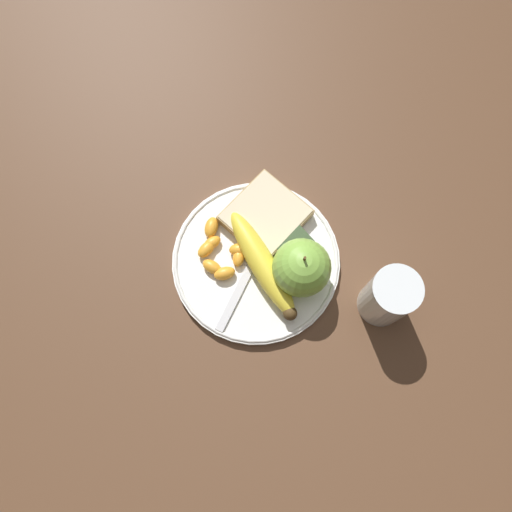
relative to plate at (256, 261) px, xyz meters
name	(u,v)px	position (x,y,z in m)	size (l,w,h in m)	color
ground_plane	(256,262)	(0.00, 0.00, -0.01)	(3.00, 3.00, 0.00)	brown
plate	(256,261)	(0.00, 0.00, 0.00)	(0.24, 0.24, 0.01)	white
juice_glass	(388,297)	(-0.09, 0.16, 0.04)	(0.07, 0.07, 0.10)	silver
apple	(302,268)	(-0.03, 0.06, 0.04)	(0.08, 0.08, 0.09)	#84BC47
banana	(262,265)	(0.00, 0.02, 0.02)	(0.07, 0.18, 0.04)	yellow
bread_slice	(265,216)	(-0.05, -0.04, 0.02)	(0.12, 0.11, 0.02)	tan
fork	(254,260)	(0.00, 0.00, 0.01)	(0.18, 0.09, 0.00)	silver
jam_packet	(293,245)	(-0.05, 0.02, 0.01)	(0.05, 0.04, 0.02)	white
orange_segment_0	(211,227)	(0.02, -0.08, 0.01)	(0.04, 0.03, 0.02)	#F9A32D
orange_segment_1	(212,243)	(0.03, -0.06, 0.01)	(0.03, 0.02, 0.02)	#F9A32D
orange_segment_2	(206,249)	(0.05, -0.06, 0.01)	(0.03, 0.02, 0.02)	#F9A32D
orange_segment_3	(240,250)	(0.01, -0.02, 0.01)	(0.04, 0.03, 0.02)	#F9A32D
orange_segment_4	(232,219)	(-0.01, -0.07, 0.01)	(0.03, 0.03, 0.02)	#F9A32D
orange_segment_5	(239,257)	(0.02, -0.02, 0.01)	(0.03, 0.03, 0.02)	#F9A32D
orange_segment_6	(225,273)	(0.05, -0.01, 0.01)	(0.04, 0.03, 0.02)	#F9A32D
orange_segment_7	(212,267)	(0.06, -0.03, 0.01)	(0.03, 0.03, 0.02)	#F9A32D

